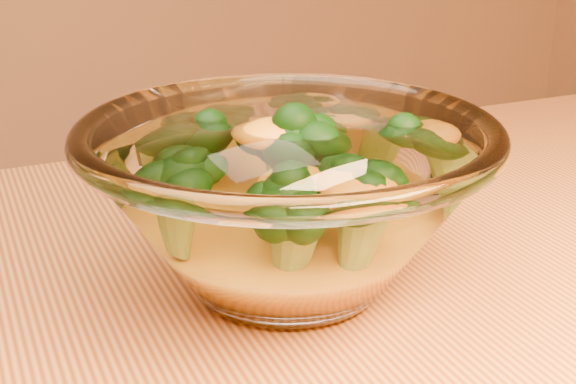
{
  "coord_description": "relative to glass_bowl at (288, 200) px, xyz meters",
  "views": [
    {
      "loc": [
        -0.07,
        -0.29,
        0.98
      ],
      "look_at": [
        0.1,
        0.11,
        0.81
      ],
      "focal_mm": 50.0,
      "sensor_mm": 36.0,
      "label": 1
    }
  ],
  "objects": [
    {
      "name": "broccoli_heap",
      "position": [
        0.01,
        0.01,
        0.02
      ],
      "size": [
        0.17,
        0.18,
        0.08
      ],
      "color": "black",
      "rests_on": "cheese_sauce"
    },
    {
      "name": "cheese_sauce",
      "position": [
        -0.0,
        0.0,
        -0.02
      ],
      "size": [
        0.14,
        0.14,
        0.04
      ],
      "primitive_type": "ellipsoid",
      "color": "orange",
      "rests_on": "glass_bowl"
    },
    {
      "name": "glass_bowl",
      "position": [
        0.0,
        0.0,
        0.0
      ],
      "size": [
        0.25,
        0.25,
        0.11
      ],
      "color": "white",
      "rests_on": "table"
    }
  ]
}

